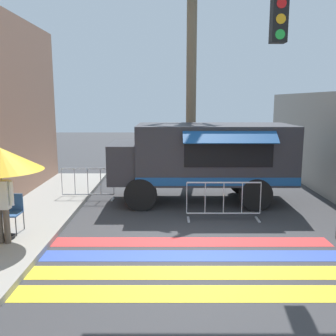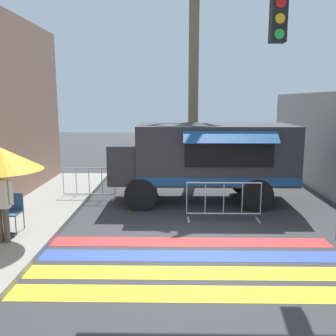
% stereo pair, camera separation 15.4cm
% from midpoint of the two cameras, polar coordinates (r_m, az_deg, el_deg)
% --- Properties ---
extents(ground_plane, '(60.00, 60.00, 0.00)m').
position_cam_midpoint_polar(ground_plane, '(7.92, 3.35, -12.98)').
color(ground_plane, '#38383A').
extents(crosswalk_painted, '(6.40, 2.84, 0.01)m').
position_cam_midpoint_polar(crosswalk_painted, '(7.48, 3.51, -14.37)').
color(crosswalk_painted, yellow).
rests_on(crosswalk_painted, ground_plane).
extents(food_truck, '(5.51, 2.67, 2.40)m').
position_cam_midpoint_polar(food_truck, '(11.56, 5.43, 1.94)').
color(food_truck, '#2D2D33').
rests_on(food_truck, ground_plane).
extents(traffic_signal_pole, '(4.85, 0.29, 5.77)m').
position_cam_midpoint_polar(traffic_signal_pole, '(8.66, 20.82, 14.92)').
color(traffic_signal_pole, '#515456').
rests_on(traffic_signal_pole, ground_plane).
extents(patio_umbrella, '(1.78, 1.78, 2.01)m').
position_cam_midpoint_polar(patio_umbrella, '(8.69, -23.77, 1.26)').
color(patio_umbrella, black).
rests_on(patio_umbrella, sidewalk_left).
extents(folding_chair, '(0.48, 0.48, 0.86)m').
position_cam_midpoint_polar(folding_chair, '(9.39, -22.38, -5.77)').
color(folding_chair, '#4C4C51').
rests_on(folding_chair, sidewalk_left).
extents(vendor_person, '(0.53, 0.21, 1.60)m').
position_cam_midpoint_polar(vendor_person, '(8.58, -23.63, -4.64)').
color(vendor_person, brown).
rests_on(vendor_person, sidewalk_left).
extents(barricade_front, '(1.96, 0.44, 1.04)m').
position_cam_midpoint_polar(barricade_front, '(9.95, 8.92, -5.09)').
color(barricade_front, '#B7BABF').
rests_on(barricade_front, ground_plane).
extents(barricade_side, '(1.66, 0.44, 1.04)m').
position_cam_midpoint_polar(barricade_side, '(12.11, -11.58, -2.46)').
color(barricade_side, '#B7BABF').
rests_on(barricade_side, ground_plane).
extents(palm_tree, '(2.54, 2.43, 7.95)m').
position_cam_midpoint_polar(palm_tree, '(14.81, 4.19, 18.90)').
color(palm_tree, '#7A664C').
rests_on(palm_tree, ground_plane).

